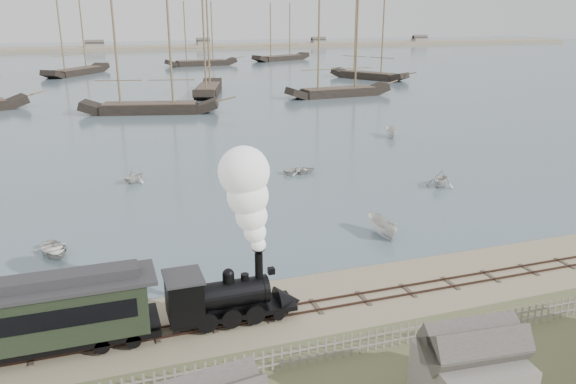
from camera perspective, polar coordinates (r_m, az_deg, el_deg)
name	(u,v)px	position (r m, az deg, el deg)	size (l,w,h in m)	color
ground	(320,289)	(34.84, 3.23, -9.79)	(600.00, 600.00, 0.00)	gray
harbor_water	(130,64)	(199.58, -15.79, 12.40)	(600.00, 336.00, 0.06)	#465A64
rail_track	(333,303)	(33.20, 4.54, -11.22)	(120.00, 1.80, 0.16)	#3A261F
picket_fence_west	(246,377)	(27.41, -4.31, -18.22)	(19.00, 0.10, 1.20)	slate
far_spit	(118,50)	(279.30, -16.90, 13.62)	(500.00, 20.00, 1.80)	tan
locomotive	(245,247)	(29.82, -4.38, -5.61)	(7.45, 2.78, 9.29)	black
rowboat_0	(54,249)	(42.47, -22.69, -5.40)	(3.33, 2.38, 0.69)	silver
rowboat_1	(134,176)	(57.53, -15.42, 1.58)	(2.59, 2.23, 1.36)	silver
rowboat_2	(382,227)	(42.90, 9.52, -3.51)	(3.48, 1.31, 1.35)	silver
rowboat_3	(300,170)	(58.83, 1.22, 2.24)	(3.43, 2.45, 0.71)	silver
rowboat_4	(441,178)	(56.22, 15.28, 1.36)	(3.09, 2.67, 1.63)	silver
rowboat_5	(391,132)	(77.75, 10.42, 6.00)	(3.49, 1.31, 1.35)	silver
schooner_2	(146,52)	(97.23, -14.25, 13.60)	(22.66, 5.23, 20.00)	black
schooner_3	(207,45)	(119.14, -8.28, 14.59)	(21.19, 4.89, 20.00)	black
schooner_4	(340,46)	(115.10, 5.28, 14.59)	(22.10, 5.10, 20.00)	black
schooner_5	(370,39)	(148.00, 8.34, 15.15)	(21.49, 4.96, 20.00)	black
schooner_7	(73,37)	(167.46, -20.98, 14.48)	(24.57, 5.67, 20.00)	black
schooner_8	(200,34)	(187.26, -8.92, 15.61)	(23.00, 5.31, 20.00)	black
schooner_9	(281,32)	(206.96, -0.69, 15.98)	(24.46, 5.64, 20.00)	black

